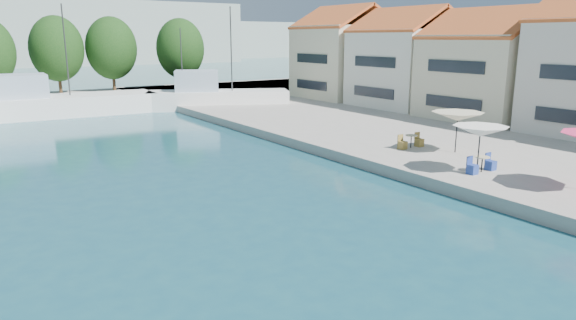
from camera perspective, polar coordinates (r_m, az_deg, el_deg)
quay_right at (r=41.28m, az=22.91°, el=3.18°), size 32.00×92.00×0.60m
hill_east at (r=179.96m, az=-17.32°, el=12.60°), size 140.00×40.00×12.00m
building_04 at (r=44.12m, az=21.67°, el=10.08°), size 9.00×8.80×9.20m
building_05 at (r=49.81m, az=13.06°, el=11.23°), size 8.40×8.80×9.70m
building_06 at (r=56.37m, az=6.29°, el=11.95°), size 9.00×8.80×10.20m
trawler_03 at (r=50.81m, az=-25.57°, el=5.55°), size 18.68×5.81×10.20m
trawler_04 at (r=51.50m, az=-8.13°, el=6.82°), size 13.87×9.09×10.20m
tree_06 at (r=65.08m, az=-24.32°, el=11.20°), size 5.91×5.91×8.76m
tree_07 at (r=65.99m, az=-19.03°, el=11.66°), size 5.92×5.92×8.76m
tree_08 at (r=65.80m, az=-11.87°, el=12.03°), size 5.82×5.82×8.62m
umbrella_white at (r=25.75m, az=20.59°, el=3.01°), size 2.58×2.58×2.28m
umbrella_cream at (r=30.11m, az=18.34°, el=4.61°), size 2.89×2.89×2.29m
cafe_table_02 at (r=26.33m, az=20.72°, el=-0.65°), size 1.82×0.70×0.76m
cafe_table_03 at (r=30.92m, az=13.50°, el=1.85°), size 1.82×0.70×0.76m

